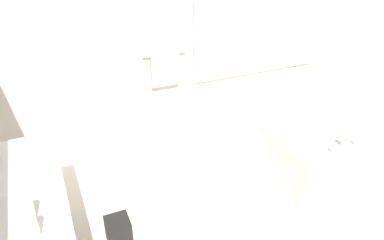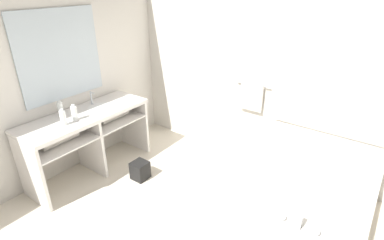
% 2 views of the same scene
% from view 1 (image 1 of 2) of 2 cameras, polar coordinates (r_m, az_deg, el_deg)
% --- Properties ---
extents(wall_back_with_blinds, '(7.40, 0.13, 2.70)m').
position_cam_1_polar(wall_back_with_blinds, '(4.24, -0.32, 13.46)').
color(wall_back_with_blinds, silver).
rests_on(wall_back_with_blinds, ground_plane).
extents(vanity_counter, '(0.62, 1.67, 0.88)m').
position_cam_1_polar(vanity_counter, '(2.87, -24.17, -14.74)').
color(vanity_counter, white).
rests_on(vanity_counter, ground_plane).
extents(bathtub, '(0.97, 1.69, 0.69)m').
position_cam_1_polar(bathtub, '(4.38, 14.98, -1.83)').
color(bathtub, silver).
rests_on(bathtub, ground_plane).
extents(water_bottle_1, '(0.07, 0.07, 0.20)m').
position_cam_1_polar(water_bottle_1, '(2.49, -23.74, -12.23)').
color(water_bottle_1, silver).
rests_on(water_bottle_1, vanity_counter).
extents(water_bottle_2, '(0.07, 0.07, 0.20)m').
position_cam_1_polar(water_bottle_2, '(2.37, -23.23, -14.63)').
color(water_bottle_2, silver).
rests_on(water_bottle_2, vanity_counter).
extents(waste_bin, '(0.20, 0.20, 0.24)m').
position_cam_1_polar(waste_bin, '(3.40, -11.15, -16.21)').
color(waste_bin, black).
rests_on(waste_bin, ground_plane).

